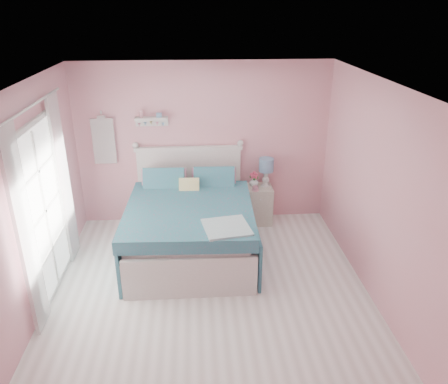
{
  "coord_description": "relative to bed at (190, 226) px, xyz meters",
  "views": [
    {
      "loc": [
        -0.15,
        -4.45,
        3.38
      ],
      "look_at": [
        0.25,
        1.2,
        0.91
      ],
      "focal_mm": 35.0,
      "sensor_mm": 36.0,
      "label": 1
    }
  ],
  "objects": [
    {
      "name": "table_lamp",
      "position": [
        1.24,
        0.92,
        0.54
      ],
      "size": [
        0.23,
        0.23,
        0.47
      ],
      "color": "white",
      "rests_on": "nightstand"
    },
    {
      "name": "vase",
      "position": [
        1.04,
        0.91,
        0.29
      ],
      "size": [
        0.17,
        0.17,
        0.16
      ],
      "primitive_type": "imported",
      "rotation": [
        0.0,
        0.0,
        0.1
      ],
      "color": "white",
      "rests_on": "nightstand"
    },
    {
      "name": "curtain_near",
      "position": [
        -1.68,
        -1.49,
        0.76
      ],
      "size": [
        0.04,
        0.4,
        2.32
      ],
      "primitive_type": "cube",
      "color": "white",
      "rests_on": "floor"
    },
    {
      "name": "nightstand",
      "position": [
        1.12,
        0.87,
        -0.1
      ],
      "size": [
        0.44,
        0.43,
        0.63
      ],
      "color": "beige",
      "rests_on": "floor"
    },
    {
      "name": "french_door",
      "position": [
        -1.73,
        -0.74,
        0.65
      ],
      "size": [
        0.04,
        1.32,
        2.16
      ],
      "color": "silver",
      "rests_on": "floor"
    },
    {
      "name": "roses",
      "position": [
        1.04,
        0.9,
        0.4
      ],
      "size": [
        0.14,
        0.11,
        0.12
      ],
      "color": "#E04C6D",
      "rests_on": "vase"
    },
    {
      "name": "curtain_far",
      "position": [
        -1.68,
        0.0,
        0.76
      ],
      "size": [
        0.04,
        0.4,
        2.32
      ],
      "primitive_type": "cube",
      "color": "white",
      "rests_on": "floor"
    },
    {
      "name": "floor",
      "position": [
        0.24,
        -1.14,
        -0.42
      ],
      "size": [
        4.5,
        4.5,
        0.0
      ],
      "primitive_type": "plane",
      "color": "silver",
      "rests_on": "ground"
    },
    {
      "name": "wall_shelf",
      "position": [
        -0.55,
        1.05,
        1.31
      ],
      "size": [
        0.5,
        0.15,
        0.25
      ],
      "color": "silver",
      "rests_on": "room_shell"
    },
    {
      "name": "room_shell",
      "position": [
        0.24,
        -1.14,
        1.16
      ],
      "size": [
        4.5,
        4.5,
        4.5
      ],
      "color": "pink",
      "rests_on": "floor"
    },
    {
      "name": "hanging_dress",
      "position": [
        -1.31,
        1.04,
        0.98
      ],
      "size": [
        0.34,
        0.03,
        0.72
      ],
      "primitive_type": "cube",
      "color": "white",
      "rests_on": "room_shell"
    },
    {
      "name": "teacup",
      "position": [
        1.05,
        0.74,
        0.25
      ],
      "size": [
        0.1,
        0.1,
        0.07
      ],
      "primitive_type": "imported",
      "rotation": [
        0.0,
        0.0,
        -0.09
      ],
      "color": "pink",
      "rests_on": "nightstand"
    },
    {
      "name": "bed",
      "position": [
        0.0,
        0.0,
        0.0
      ],
      "size": [
        1.8,
        2.24,
        1.28
      ],
      "rotation": [
        0.0,
        0.0,
        -0.04
      ],
      "color": "silver",
      "rests_on": "floor"
    }
  ]
}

